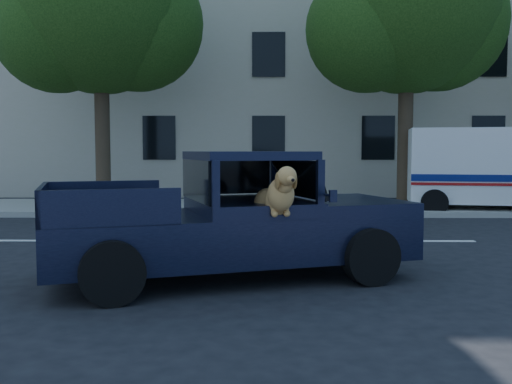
% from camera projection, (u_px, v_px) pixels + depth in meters
% --- Properties ---
extents(ground, '(120.00, 120.00, 0.00)m').
position_uv_depth(ground, '(207.00, 282.00, 7.51)').
color(ground, black).
rests_on(ground, ground).
extents(far_sidewalk, '(60.00, 4.00, 0.15)m').
position_uv_depth(far_sidewalk, '(236.00, 207.00, 16.68)').
color(far_sidewalk, gray).
rests_on(far_sidewalk, ground).
extents(lane_stripes, '(21.60, 0.14, 0.01)m').
position_uv_depth(lane_stripes, '(328.00, 241.00, 10.89)').
color(lane_stripes, silver).
rests_on(lane_stripes, ground).
extents(street_tree_left, '(6.00, 5.20, 8.60)m').
position_uv_depth(street_tree_left, '(102.00, 15.00, 16.72)').
color(street_tree_left, '#332619').
rests_on(street_tree_left, ground).
extents(street_tree_mid, '(6.00, 5.20, 8.60)m').
position_uv_depth(street_tree_mid, '(408.00, 14.00, 16.65)').
color(street_tree_mid, '#332619').
rests_on(street_tree_mid, ground).
extents(building_main, '(26.00, 6.00, 9.00)m').
position_uv_depth(building_main, '(316.00, 84.00, 23.62)').
color(building_main, '#BBAE9A').
rests_on(building_main, ground).
extents(pickup_truck, '(5.14, 3.25, 1.72)m').
position_uv_depth(pickup_truck, '(225.00, 236.00, 7.67)').
color(pickup_truck, black).
rests_on(pickup_truck, ground).
extents(mail_truck, '(4.56, 2.85, 2.34)m').
position_uv_depth(mail_truck, '(484.00, 176.00, 15.71)').
color(mail_truck, silver).
rests_on(mail_truck, ground).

